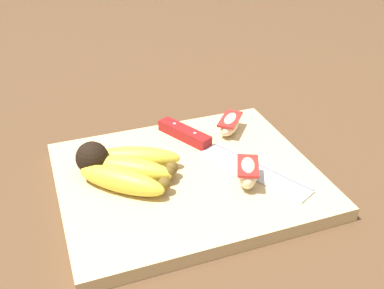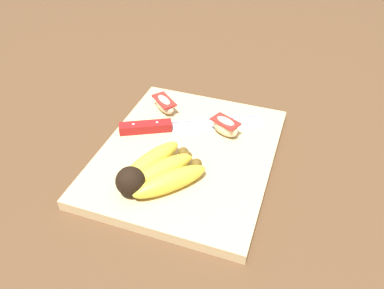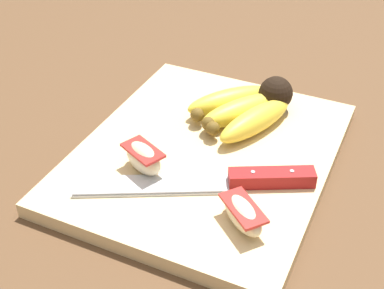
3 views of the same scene
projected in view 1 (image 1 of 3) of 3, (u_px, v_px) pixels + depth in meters
ground_plane at (186, 190)px, 0.67m from camera, size 6.00×6.00×0.00m
cutting_board at (188, 179)px, 0.67m from camera, size 0.37×0.30×0.02m
banana_bunch at (123, 167)px, 0.65m from camera, size 0.16×0.14×0.05m
chefs_knife at (207, 145)px, 0.72m from camera, size 0.15×0.26×0.02m
apple_wedge_near at (230, 124)px, 0.76m from camera, size 0.06×0.07×0.03m
apple_wedge_middle at (248, 172)px, 0.64m from camera, size 0.05×0.06×0.04m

